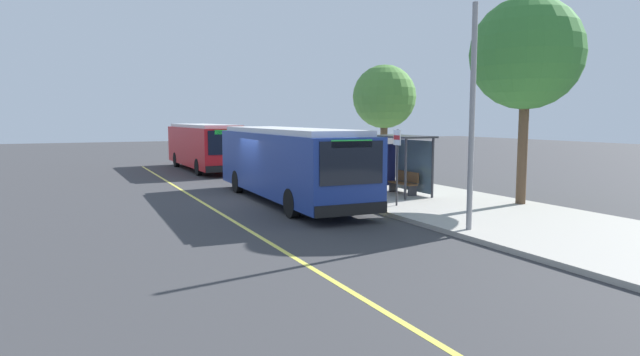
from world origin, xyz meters
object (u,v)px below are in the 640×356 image
(transit_bus_second, at_px, (204,145))
(pedestrian_commuter, at_px, (380,172))
(transit_bus_main, at_px, (288,162))
(waiting_bench, at_px, (404,182))
(route_sign_post, at_px, (397,157))

(transit_bus_second, relative_size, pedestrian_commuter, 6.21)
(transit_bus_main, bearing_deg, transit_bus_second, 179.64)
(transit_bus_main, distance_m, transit_bus_second, 14.69)
(waiting_bench, height_order, pedestrian_commuter, pedestrian_commuter)
(transit_bus_second, bearing_deg, transit_bus_main, -0.36)
(transit_bus_main, bearing_deg, route_sign_post, 38.96)
(route_sign_post, distance_m, pedestrian_commuter, 2.97)
(transit_bus_main, relative_size, pedestrian_commuter, 6.71)
(transit_bus_second, bearing_deg, pedestrian_commuter, 13.44)
(route_sign_post, bearing_deg, transit_bus_main, -141.04)
(transit_bus_main, height_order, waiting_bench, transit_bus_main)
(waiting_bench, distance_m, route_sign_post, 3.53)
(transit_bus_main, xyz_separation_m, route_sign_post, (3.54, 2.86, 0.34))
(waiting_bench, distance_m, pedestrian_commuter, 1.21)
(transit_bus_second, height_order, route_sign_post, same)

